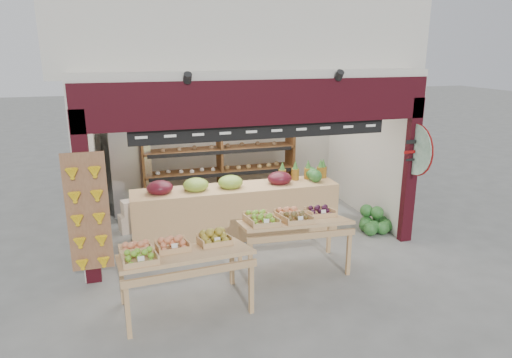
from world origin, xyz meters
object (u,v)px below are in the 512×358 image
object	(u,v)px
refrigerator	(127,170)
mid_counter	(236,209)
cardboard_stack	(142,217)
display_table_left	(174,252)
display_table_right	(289,220)
back_shelving	(220,154)
watermelon_pile	(375,222)

from	to	relation	value
refrigerator	mid_counter	bearing A→B (deg)	-60.12
cardboard_stack	display_table_left	bearing A→B (deg)	-84.70
display_table_right	cardboard_stack	bearing A→B (deg)	132.05
back_shelving	watermelon_pile	size ratio (longest dim) A/B	4.77
mid_counter	watermelon_pile	bearing A→B (deg)	-12.15
back_shelving	display_table_right	xyz separation A→B (m)	(0.43, -3.15, -0.40)
display_table_right	refrigerator	bearing A→B (deg)	126.00
display_table_left	refrigerator	bearing A→B (deg)	97.10
back_shelving	cardboard_stack	xyz separation A→B (m)	(-1.75, -0.73, -1.00)
refrigerator	back_shelving	bearing A→B (deg)	-21.93
back_shelving	mid_counter	bearing A→B (deg)	-91.85
refrigerator	display_table_left	xyz separation A→B (m)	(0.50, -3.98, -0.17)
back_shelving	mid_counter	xyz separation A→B (m)	(-0.05, -1.59, -0.71)
refrigerator	cardboard_stack	world-z (taller)	refrigerator
display_table_left	watermelon_pile	world-z (taller)	display_table_left
display_table_left	cardboard_stack	bearing A→B (deg)	95.30
display_table_left	watermelon_pile	xyz separation A→B (m)	(4.08, 1.67, -0.66)
watermelon_pile	back_shelving	bearing A→B (deg)	140.35
cardboard_stack	watermelon_pile	distance (m)	4.60
cardboard_stack	mid_counter	distance (m)	1.93
cardboard_stack	display_table_left	xyz separation A→B (m)	(0.29, -3.11, 0.60)
cardboard_stack	display_table_left	distance (m)	3.18
mid_counter	refrigerator	bearing A→B (deg)	137.71
cardboard_stack	display_table_right	distance (m)	3.31
back_shelving	mid_counter	distance (m)	1.74
display_table_left	display_table_right	distance (m)	2.01
refrigerator	display_table_right	world-z (taller)	refrigerator
back_shelving	cardboard_stack	world-z (taller)	back_shelving
cardboard_stack	display_table_right	world-z (taller)	display_table_right
display_table_left	display_table_right	bearing A→B (deg)	19.99
cardboard_stack	display_table_right	bearing A→B (deg)	-47.95
cardboard_stack	watermelon_pile	bearing A→B (deg)	-18.25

